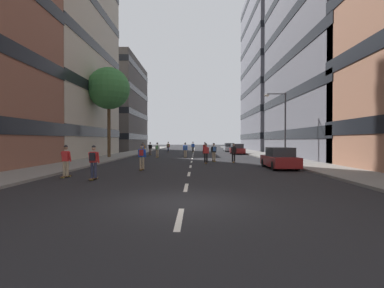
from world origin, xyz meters
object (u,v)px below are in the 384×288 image
object	(u,v)px
skater_4	(206,152)
skater_8	(93,160)
skater_1	(205,148)
skater_5	(234,152)
skater_6	(157,149)
parked_car_mid	(229,148)
skater_2	(214,151)
skater_9	(185,149)
skater_10	(142,155)
skater_11	(150,148)
streetlamp_right	(282,119)
skater_0	(66,159)
skater_12	(143,148)
parked_car_near	(237,149)
skater_7	(193,146)
skater_3	(168,146)
parked_car_far	(280,159)
street_tree_near	(109,89)

from	to	relation	value
skater_4	skater_8	bearing A→B (deg)	-119.90
skater_1	skater_5	distance (m)	13.68
skater_8	skater_6	bearing A→B (deg)	88.16
parked_car_mid	skater_1	bearing A→B (deg)	-109.99
skater_6	skater_4	bearing A→B (deg)	-58.98
skater_2	skater_9	bearing A→B (deg)	114.61
skater_1	skater_9	xyz separation A→B (m)	(-2.48, -5.85, 0.00)
skater_5	skater_10	bearing A→B (deg)	-136.15
skater_11	skater_5	bearing A→B (deg)	-54.17
skater_6	streetlamp_right	bearing A→B (deg)	-25.43
skater_10	skater_2	bearing A→B (deg)	56.09
skater_6	skater_9	bearing A→B (deg)	-7.17
skater_0	skater_12	world-z (taller)	same
skater_1	skater_6	world-z (taller)	same
parked_car_mid	skater_5	bearing A→B (deg)	-95.59
skater_4	parked_car_mid	bearing A→B (deg)	79.46
skater_10	skater_9	bearing A→B (deg)	80.51
skater_5	parked_car_near	bearing A→B (deg)	80.91
parked_car_near	skater_5	xyz separation A→B (m)	(-2.61, -16.33, 0.29)
skater_7	skater_9	distance (m)	15.63
skater_5	skater_12	world-z (taller)	same
skater_3	skater_7	xyz separation A→B (m)	(4.26, -0.30, -0.03)
parked_car_far	skater_0	size ratio (longest dim) A/B	2.47
parked_car_near	skater_11	xyz separation A→B (m)	(-12.35, -2.84, 0.29)
skater_8	skater_11	world-z (taller)	same
skater_1	skater_2	distance (m)	12.32
street_tree_near	skater_5	distance (m)	16.29
skater_0	skater_12	bearing A→B (deg)	88.87
street_tree_near	streetlamp_right	xyz separation A→B (m)	(18.20, -4.48, -3.75)
parked_car_far	skater_7	world-z (taller)	skater_7
parked_car_near	skater_3	bearing A→B (deg)	146.25
skater_8	skater_11	xyz separation A→B (m)	(-1.07, 25.17, -0.03)
skater_5	skater_6	xyz separation A→B (m)	(-8.03, 8.08, 0.03)
parked_car_far	skater_11	distance (m)	22.64
streetlamp_right	skater_11	bearing A→B (deg)	141.70
skater_8	skater_3	bearing A→B (deg)	89.25
street_tree_near	skater_4	bearing A→B (deg)	-34.70
street_tree_near	skater_3	bearing A→B (deg)	73.47
parked_car_mid	streetlamp_right	distance (m)	25.13
skater_0	skater_4	bearing A→B (deg)	50.82
parked_car_mid	streetlamp_right	world-z (taller)	streetlamp_right
streetlamp_right	skater_6	size ratio (longest dim) A/B	3.65
parked_car_far	skater_9	distance (m)	15.03
skater_0	skater_10	xyz separation A→B (m)	(3.41, 3.98, 0.03)
parked_car_near	skater_0	bearing A→B (deg)	-115.81
skater_11	parked_car_near	bearing A→B (deg)	12.95
skater_8	skater_12	bearing A→B (deg)	93.77
street_tree_near	skater_11	world-z (taller)	street_tree_near
parked_car_mid	parked_car_far	xyz separation A→B (m)	(0.00, -32.20, 0.00)
parked_car_near	parked_car_mid	world-z (taller)	same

